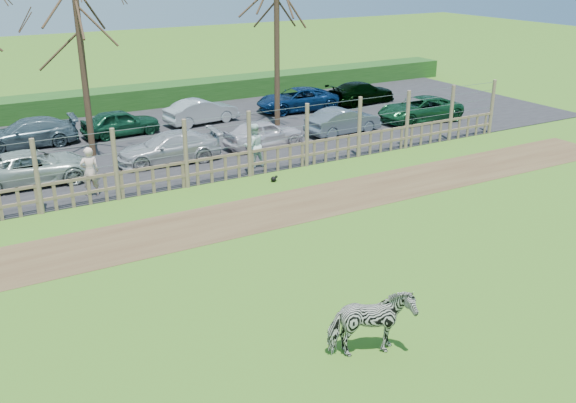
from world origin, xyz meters
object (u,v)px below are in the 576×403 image
car_5 (343,121)px  crow (274,179)px  car_3 (169,148)px  car_6 (420,109)px  tree_right (277,15)px  car_2 (33,167)px  car_13 (361,93)px  zebra (371,324)px  car_4 (264,133)px  car_9 (28,133)px  tree_mid (80,36)px  car_10 (121,122)px  car_11 (201,111)px  visitor_b (254,146)px  car_12 (297,100)px  visitor_a (90,172)px

car_5 → crow: bearing=120.7°
car_3 → car_6: size_ratio=0.96×
tree_right → car_2: size_ratio=1.70×
tree_right → car_6: tree_right is taller
tree_right → car_13: bearing=17.9°
zebra → car_4: size_ratio=0.50×
car_2 → car_9: same height
tree_mid → car_2: (-2.69, -2.42, -4.23)m
car_10 → car_11: bearing=-90.5°
car_10 → car_13: size_ratio=0.85×
crow → car_4: car_4 is taller
tree_right → crow: 9.57m
car_6 → car_13: (-0.09, 4.79, 0.00)m
car_6 → visitor_b: bearing=-72.5°
visitor_b → car_12: (6.37, 7.47, -0.26)m
car_10 → car_5: bearing=-122.0°
tree_mid → tree_right: size_ratio=0.93×
car_12 → car_6: bearing=46.1°
car_4 → car_9: (-8.78, 5.12, 0.00)m
tree_right → car_3: size_ratio=1.78×
car_4 → car_11: same height
tree_right → car_5: tree_right is taller
visitor_b → car_4: visitor_b is taller
tree_right → car_13: (6.51, 2.11, -4.60)m
car_9 → car_11: same height
car_5 → visitor_b: bearing=107.6°
visitor_b → car_3: size_ratio=0.42×
car_4 → car_11: 5.23m
car_12 → visitor_b: bearing=-34.0°
visitor_a → car_9: bearing=-78.3°
car_5 → car_12: 5.12m
car_12 → car_5: bearing=0.4°
car_9 → car_13: size_ratio=1.00×
car_2 → car_10: same height
tree_right → car_10: 8.67m
visitor_b → car_5: size_ratio=0.47×
car_4 → car_12: (4.74, 5.21, 0.00)m
tree_right → car_3: 8.53m
car_11 → car_13: (9.50, -0.18, 0.00)m
crow → car_9: 11.61m
crow → car_11: 9.35m
car_9 → zebra: bearing=13.0°
car_5 → car_12: size_ratio=0.84×
zebra → visitor_a: visitor_a is taller
car_2 → car_5: (13.63, 0.13, 0.00)m
car_2 → car_11: 10.14m
car_9 → car_2: bearing=-4.2°
visitor_b → car_13: size_ratio=0.42×
crow → car_9: size_ratio=0.07×
car_3 → crow: bearing=36.4°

